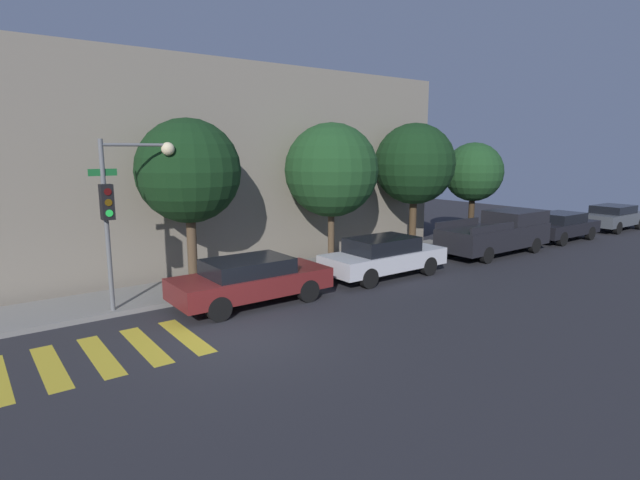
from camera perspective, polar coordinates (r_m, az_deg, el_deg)
ground_plane at (r=12.16m, az=-9.03°, el=-10.84°), size 60.00×60.00×0.00m
sidewalk at (r=15.98m, az=-16.40°, el=-5.71°), size 26.00×2.38×0.14m
building_row at (r=19.79m, az=-21.62°, el=7.73°), size 26.00×6.00×7.45m
crosswalk at (r=11.87m, az=-26.12°, el=-12.33°), size 5.22×2.60×0.00m
traffic_light_pole at (r=14.00m, az=-21.62°, el=4.84°), size 2.25×0.56×4.63m
sedan_near_corner at (r=14.35m, az=-7.93°, el=-4.49°), size 4.52×1.83×1.34m
sedan_middle at (r=17.36m, az=7.27°, el=-1.82°), size 4.55×1.78×1.40m
pickup_truck at (r=22.39m, az=19.68°, el=0.80°), size 5.43×1.96×1.77m
sedan_far_end at (r=26.85m, az=25.85°, el=1.48°), size 4.28×1.76×1.37m
sedan_tail_of_row at (r=31.81m, az=30.50°, el=2.32°), size 4.29×1.85×1.37m
tree_near_corner at (r=15.92m, az=-14.79°, el=7.58°), size 3.20×3.20×5.32m
tree_midblock at (r=18.71m, az=1.31°, el=7.97°), size 3.49×3.49×5.36m
tree_far_end at (r=21.73m, az=10.76°, el=8.51°), size 3.42×3.42×5.48m
tree_behind_truck at (r=24.88m, az=17.14°, el=7.40°), size 2.76×2.76×4.71m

